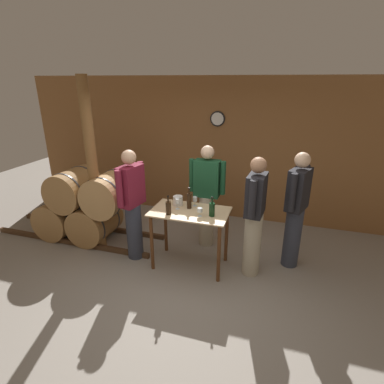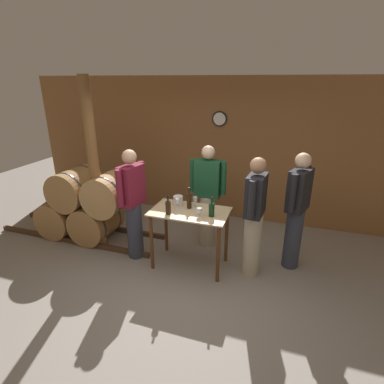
{
  "view_description": "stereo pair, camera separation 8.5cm",
  "coord_description": "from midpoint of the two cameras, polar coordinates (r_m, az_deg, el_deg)",
  "views": [
    {
      "loc": [
        1.06,
        -3.05,
        2.63
      ],
      "look_at": [
        -0.11,
        0.73,
        1.14
      ],
      "focal_mm": 28.0,
      "sensor_mm": 36.0,
      "label": 1
    },
    {
      "loc": [
        1.14,
        -3.02,
        2.63
      ],
      "look_at": [
        -0.11,
        0.73,
        1.14
      ],
      "focal_mm": 28.0,
      "sensor_mm": 36.0,
      "label": 2
    }
  ],
  "objects": [
    {
      "name": "wooden_post",
      "position": [
        4.83,
        -18.87,
        4.21
      ],
      "size": [
        0.16,
        0.16,
        2.7
      ],
      "color": "brown",
      "rests_on": "ground_plane"
    },
    {
      "name": "ground_plane",
      "position": [
        4.16,
        -2.24,
        -18.51
      ],
      "size": [
        14.0,
        14.0,
        0.0
      ],
      "primitive_type": "plane",
      "color": "gray"
    },
    {
      "name": "person_host",
      "position": [
        4.81,
        2.33,
        -0.47
      ],
      "size": [
        0.59,
        0.24,
        1.69
      ],
      "color": "#B7AD93",
      "rests_on": "ground_plane"
    },
    {
      "name": "tasting_table",
      "position": [
        4.31,
        -0.96,
        -5.77
      ],
      "size": [
        1.1,
        0.65,
        0.89
      ],
      "color": "#D1B284",
      "rests_on": "ground_plane"
    },
    {
      "name": "wine_glass_near_left",
      "position": [
        4.26,
        -3.36,
        -1.82
      ],
      "size": [
        0.06,
        0.06,
        0.16
      ],
      "color": "silver",
      "rests_on": "tasting_table"
    },
    {
      "name": "person_visitor_bearded",
      "position": [
        4.46,
        18.69,
        -3.03
      ],
      "size": [
        0.34,
        0.56,
        1.73
      ],
      "color": "#333847",
      "rests_on": "ground_plane"
    },
    {
      "name": "wine_glass_near_center",
      "position": [
        4.36,
        -0.0,
        -1.42
      ],
      "size": [
        0.06,
        0.06,
        0.14
      ],
      "color": "silver",
      "rests_on": "tasting_table"
    },
    {
      "name": "wine_bottle_far_left",
      "position": [
        4.11,
        -5.11,
        -2.96
      ],
      "size": [
        0.07,
        0.07,
        0.27
      ],
      "color": "black",
      "rests_on": "tasting_table"
    },
    {
      "name": "back_wall",
      "position": [
        5.82,
        5.94,
        7.89
      ],
      "size": [
        8.4,
        0.08,
        2.7
      ],
      "color": "brown",
      "rests_on": "ground_plane"
    },
    {
      "name": "barrel_rack",
      "position": [
        5.46,
        -20.19,
        -2.49
      ],
      "size": [
        2.97,
        0.77,
        1.24
      ],
      "color": "#4C331E",
      "rests_on": "ground_plane"
    },
    {
      "name": "wine_bottle_left",
      "position": [
        4.27,
        -1.11,
        -1.59
      ],
      "size": [
        0.07,
        0.07,
        0.32
      ],
      "color": "black",
      "rests_on": "tasting_table"
    },
    {
      "name": "person_visitor_near_door",
      "position": [
        4.12,
        11.22,
        -4.43
      ],
      "size": [
        0.25,
        0.59,
        1.72
      ],
      "color": "#B7AD93",
      "rests_on": "ground_plane"
    },
    {
      "name": "wine_bottle_center",
      "position": [
        4.05,
        3.22,
        -3.27
      ],
      "size": [
        0.08,
        0.08,
        0.28
      ],
      "color": "black",
      "rests_on": "tasting_table"
    },
    {
      "name": "wine_glass_near_right",
      "position": [
        4.04,
        0.91,
        -3.5
      ],
      "size": [
        0.07,
        0.07,
        0.12
      ],
      "color": "silver",
      "rests_on": "tasting_table"
    },
    {
      "name": "person_visitor_with_scarf",
      "position": [
        4.53,
        -11.84,
        -2.14
      ],
      "size": [
        0.29,
        0.58,
        1.71
      ],
      "color": "#333847",
      "rests_on": "ground_plane"
    },
    {
      "name": "ice_bucket",
      "position": [
        4.41,
        -3.25,
        -1.65
      ],
      "size": [
        0.14,
        0.14,
        0.14
      ],
      "color": "white",
      "rests_on": "tasting_table"
    }
  ]
}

